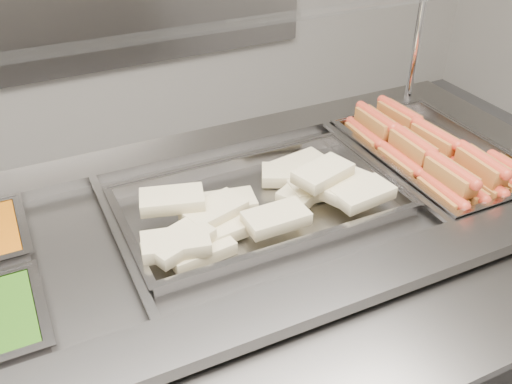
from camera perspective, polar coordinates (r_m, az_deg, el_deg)
name	(u,v)px	position (r m, az deg, el deg)	size (l,w,h in m)	color
steam_counter	(241,330)	(1.89, -1.55, -13.62)	(2.08, 0.95, 0.99)	slate
tray_rail	(350,367)	(1.24, 9.35, -16.89)	(1.98, 0.45, 0.06)	gray
sneeze_guard	(199,35)	(1.58, -5.76, 15.37)	(1.82, 0.36, 0.48)	silver
pan_hotdogs	(433,163)	(1.92, 17.29, 2.78)	(0.39, 0.61, 0.11)	gray
pan_wraps	(260,207)	(1.60, 0.35, -1.51)	(0.76, 0.45, 0.08)	gray
hotdogs_in_buns	(430,153)	(1.87, 17.01, 3.79)	(0.34, 0.57, 0.13)	#AC6024
tortilla_wraps	(267,201)	(1.55, 1.13, -0.92)	(0.71, 0.37, 0.11)	tan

